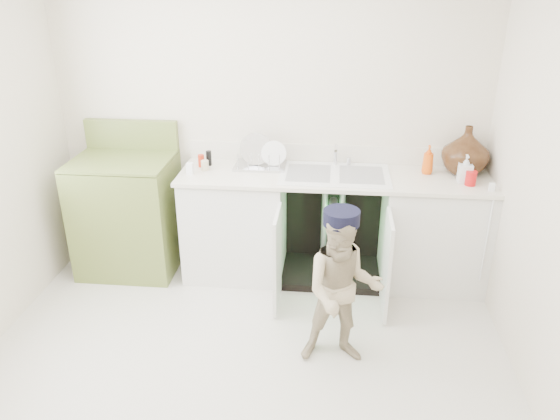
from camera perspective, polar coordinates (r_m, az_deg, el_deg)
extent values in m
plane|color=beige|center=(3.73, -3.83, -15.77)|extent=(3.50, 3.50, 0.00)
cube|color=beige|center=(4.49, -1.15, 9.49)|extent=(3.50, 2.50, 0.02)
cube|color=beige|center=(1.82, -12.89, -15.58)|extent=(3.50, 2.50, 0.02)
cube|color=white|center=(4.53, -4.66, -1.52)|extent=(0.80, 0.60, 0.86)
cube|color=white|center=(4.54, 15.66, -2.35)|extent=(0.80, 0.60, 0.86)
cube|color=black|center=(4.71, 5.55, -0.52)|extent=(0.80, 0.06, 0.86)
cube|color=black|center=(4.65, 5.31, -6.39)|extent=(0.80, 0.60, 0.06)
cylinder|color=gray|center=(4.55, 4.65, -1.15)|extent=(0.05, 0.05, 0.70)
cylinder|color=gray|center=(4.55, 6.42, -1.22)|extent=(0.05, 0.05, 0.70)
cylinder|color=gray|center=(4.43, 5.61, 0.53)|extent=(0.07, 0.18, 0.07)
cube|color=white|center=(4.05, -0.28, -5.22)|extent=(0.03, 0.40, 0.76)
cube|color=white|center=(4.06, 11.08, -5.68)|extent=(0.02, 0.40, 0.76)
cube|color=white|center=(4.28, 5.75, 3.50)|extent=(2.44, 0.64, 0.03)
cube|color=white|center=(4.53, 5.83, 5.86)|extent=(2.44, 0.02, 0.15)
cube|color=white|center=(4.28, 5.75, 3.63)|extent=(0.85, 0.55, 0.02)
cube|color=gray|center=(4.28, 3.01, 3.86)|extent=(0.34, 0.40, 0.01)
cube|color=gray|center=(4.28, 8.51, 3.63)|extent=(0.34, 0.40, 0.01)
cylinder|color=silver|center=(4.46, 5.83, 5.76)|extent=(0.03, 0.03, 0.17)
cylinder|color=silver|center=(4.38, 5.87, 6.45)|extent=(0.02, 0.14, 0.02)
cylinder|color=silver|center=(4.47, 7.22, 5.10)|extent=(0.04, 0.04, 0.06)
cylinder|color=white|center=(4.29, 20.79, -2.90)|extent=(0.01, 0.01, 0.70)
cube|color=white|center=(4.22, 21.27, 2.25)|extent=(0.04, 0.02, 0.06)
cube|color=silver|center=(4.42, -2.06, 4.65)|extent=(0.41, 0.27, 0.02)
cylinder|color=silver|center=(4.42, -2.51, 5.63)|extent=(0.26, 0.09, 0.25)
cylinder|color=white|center=(4.39, -0.65, 5.38)|extent=(0.20, 0.05, 0.20)
cylinder|color=silver|center=(4.33, -4.42, 5.11)|extent=(0.01, 0.01, 0.12)
cylinder|color=silver|center=(4.32, -3.34, 5.08)|extent=(0.01, 0.01, 0.12)
cylinder|color=silver|center=(4.31, -2.25, 5.05)|extent=(0.01, 0.01, 0.12)
cylinder|color=silver|center=(4.30, -1.16, 5.02)|extent=(0.01, 0.01, 0.12)
cylinder|color=silver|center=(4.29, -0.07, 4.98)|extent=(0.01, 0.01, 0.12)
imported|color=#4A2515|center=(4.47, 18.87, 5.95)|extent=(0.36, 0.36, 0.38)
imported|color=#E3520B|center=(4.40, 15.22, 5.10)|extent=(0.09, 0.09, 0.23)
imported|color=silver|center=(4.30, 18.82, 4.10)|extent=(0.10, 0.10, 0.21)
cylinder|color=red|center=(4.27, 19.32, 3.15)|extent=(0.08, 0.08, 0.11)
cylinder|color=#B8260F|center=(4.46, -8.23, 5.12)|extent=(0.05, 0.05, 0.10)
cylinder|color=beige|center=(4.38, -7.86, 4.64)|extent=(0.06, 0.06, 0.08)
cylinder|color=black|center=(4.48, -7.45, 5.40)|extent=(0.04, 0.04, 0.12)
cube|color=white|center=(4.31, -9.40, 4.28)|extent=(0.05, 0.05, 0.09)
cube|color=olive|center=(4.73, -15.60, -0.62)|extent=(0.79, 0.65, 0.95)
cube|color=olive|center=(4.55, -16.28, 5.00)|extent=(0.79, 0.65, 0.02)
cube|color=olive|center=(4.77, -15.25, 7.61)|extent=(0.79, 0.06, 0.25)
cylinder|color=black|center=(4.49, -19.33, 4.25)|extent=(0.18, 0.18, 0.02)
cylinder|color=silver|center=(4.49, -19.35, 4.40)|extent=(0.21, 0.21, 0.01)
cylinder|color=black|center=(4.77, -17.80, 5.59)|extent=(0.18, 0.18, 0.02)
cylinder|color=silver|center=(4.77, -17.82, 5.72)|extent=(0.21, 0.21, 0.01)
cylinder|color=black|center=(4.34, -14.60, 4.18)|extent=(0.18, 0.18, 0.02)
cylinder|color=silver|center=(4.34, -14.62, 4.33)|extent=(0.21, 0.21, 0.01)
cylinder|color=black|center=(4.63, -13.31, 5.55)|extent=(0.18, 0.18, 0.02)
cylinder|color=silver|center=(4.63, -13.32, 5.69)|extent=(0.21, 0.21, 0.01)
imported|color=#C3B18C|center=(3.49, 6.55, -8.33)|extent=(0.54, 0.44, 1.05)
cylinder|color=black|center=(3.25, 6.96, -0.92)|extent=(0.24, 0.24, 0.09)
cube|color=black|center=(3.35, 6.76, -0.73)|extent=(0.18, 0.10, 0.01)
cube|color=black|center=(4.03, 6.03, -0.41)|extent=(0.07, 0.01, 0.14)
cube|color=#26F23F|center=(4.03, 6.03, -0.46)|extent=(0.06, 0.00, 0.12)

